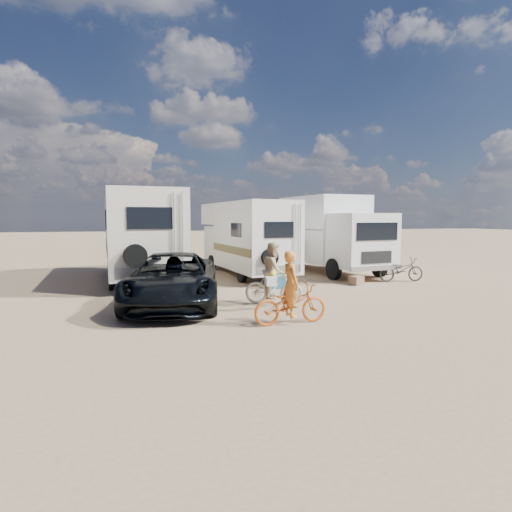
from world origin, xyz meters
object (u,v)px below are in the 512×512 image
object	(u,v)px
rv_left	(141,236)
rider_woman	(274,276)
box_truck	(333,235)
bike_woman	(274,287)
dark_suv	(173,280)
rv_main	(246,239)
bike_parked	(401,270)
crate	(356,280)
cooler	(276,282)
bike_man	(291,304)
rider_man	(291,291)

from	to	relation	value
rv_left	rider_woman	bearing A→B (deg)	-63.42
box_truck	bike_woman	world-z (taller)	box_truck
rv_left	dark_suv	xyz separation A→B (m)	(0.85, -5.51, -1.01)
rv_main	bike_parked	xyz separation A→B (m)	(5.41, -3.65, -1.12)
bike_woman	rv_left	bearing A→B (deg)	54.38
rv_main	crate	xyz separation A→B (m)	(3.31, -3.90, -1.43)
rv_left	cooler	bearing A→B (deg)	-41.11
box_truck	cooler	distance (m)	5.21
rv_left	cooler	world-z (taller)	rv_left
box_truck	dark_suv	world-z (taller)	box_truck
bike_man	bike_woman	world-z (taller)	bike_woman
rv_left	rider_woman	distance (m)	7.21
bike_parked	box_truck	bearing A→B (deg)	32.28
rider_man	rider_woman	distance (m)	2.32
bike_man	bike_woman	size ratio (longest dim) A/B	1.09
box_truck	rider_woman	bearing A→B (deg)	-134.98
bike_parked	rider_woman	bearing A→B (deg)	121.58
rv_main	bike_woman	bearing A→B (deg)	-103.51
rider_woman	bike_parked	size ratio (longest dim) A/B	0.91
box_truck	crate	bearing A→B (deg)	-107.06
rider_man	bike_parked	distance (m)	8.27
rv_main	bike_man	world-z (taller)	rv_main
bike_woman	cooler	bearing A→B (deg)	3.28
rv_main	rider_man	distance (m)	8.85
box_truck	dark_suv	size ratio (longest dim) A/B	1.16
bike_man	rider_woman	distance (m)	2.35
rv_left	bike_woman	size ratio (longest dim) A/B	4.40
dark_suv	rider_man	world-z (taller)	rider_man
box_truck	crate	xyz separation A→B (m)	(-0.64, -3.38, -1.59)
bike_woman	crate	xyz separation A→B (m)	(4.10, 2.54, -0.34)
rv_main	cooler	distance (m)	4.02
bike_man	bike_parked	size ratio (longest dim) A/B	1.02
rv_main	bike_man	size ratio (longest dim) A/B	3.75
bike_parked	cooler	bearing A→B (deg)	98.74
box_truck	bike_parked	world-z (taller)	box_truck
bike_parked	rider_man	bearing A→B (deg)	135.33
crate	dark_suv	bearing A→B (deg)	-164.51
rider_woman	crate	world-z (taller)	rider_woman
bike_parked	cooler	size ratio (longest dim) A/B	3.13
rv_main	rider_man	world-z (taller)	rv_main
bike_woman	bike_parked	size ratio (longest dim) A/B	0.94
rider_man	cooler	xyz separation A→B (m)	(1.29, 4.96, -0.56)
bike_woman	rv_main	bearing A→B (deg)	16.35
box_truck	bike_woman	bearing A→B (deg)	-134.98
rider_woman	bike_parked	xyz separation A→B (m)	(6.19, 2.79, -0.34)
rider_woman	bike_woman	bearing A→B (deg)	113.27
rv_main	rider_man	bearing A→B (deg)	-103.76
bike_woman	box_truck	bearing A→B (deg)	-15.41
rv_main	rider_woman	size ratio (longest dim) A/B	4.22
rv_left	dark_suv	distance (m)	5.66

